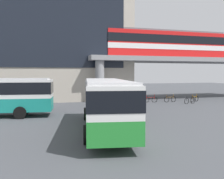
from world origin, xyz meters
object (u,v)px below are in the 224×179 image
at_px(train, 166,44).
at_px(bicycle_black, 190,101).
at_px(bicycle_brown, 170,99).
at_px(bicycle_red, 150,99).
at_px(bus_main, 106,99).
at_px(station_building, 13,42).
at_px(bicycle_orange, 194,99).

distance_m(train, bicycle_black, 9.95).
relative_size(bicycle_brown, bicycle_black, 1.02).
distance_m(train, bicycle_red, 9.44).
distance_m(bus_main, bicycle_black, 17.17).
bearing_deg(bicycle_brown, train, 68.77).
bearing_deg(bus_main, bicycle_black, 39.21).
distance_m(bus_main, bicycle_red, 16.43).
relative_size(station_building, train, 1.73).
height_order(train, bicycle_black, train).
xyz_separation_m(train, bicycle_orange, (1.53, -4.87, -7.45)).
bearing_deg(bicycle_brown, bicycle_black, -58.54).
height_order(bus_main, bicycle_black, bus_main).
xyz_separation_m(station_building, bicycle_red, (16.86, -8.97, -7.70)).
relative_size(bus_main, bicycle_red, 6.39).
xyz_separation_m(bus_main, bicycle_red, (9.32, 13.43, -1.63)).
relative_size(station_building, bicycle_black, 18.01).
distance_m(bicycle_orange, bicycle_red, 5.82).
height_order(bicycle_brown, bicycle_red, same).
xyz_separation_m(train, bicycle_brown, (-1.68, -4.34, -7.45)).
xyz_separation_m(bicycle_brown, bicycle_orange, (3.21, -0.53, 0.00)).
bearing_deg(bicycle_black, bicycle_red, 146.26).
bearing_deg(train, bicycle_black, -92.66).
bearing_deg(bicycle_brown, bicycle_orange, -9.35).
relative_size(station_building, bus_main, 2.78).
distance_m(bus_main, bicycle_brown, 17.72).
bearing_deg(bicycle_red, bus_main, -124.77).
relative_size(bicycle_red, bicycle_black, 1.01).
relative_size(station_building, bicycle_orange, 19.10).
height_order(bus_main, bicycle_orange, bus_main).
bearing_deg(station_building, bicycle_brown, -25.70).
bearing_deg(bicycle_red, bicycle_brown, -8.20).
bearing_deg(train, bus_main, -127.92).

